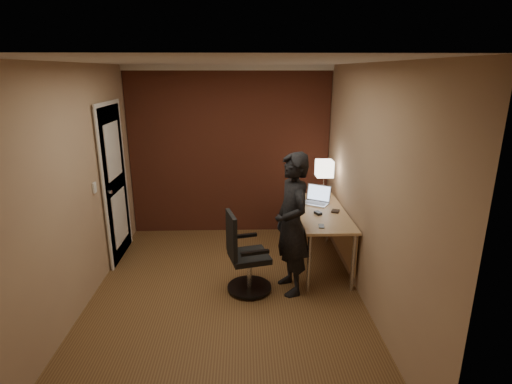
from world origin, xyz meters
TOP-DOWN VIEW (x-y plane):
  - room at (-0.27, 1.54)m, footprint 4.00×4.00m
  - desk at (1.25, 0.77)m, footprint 0.60×1.50m
  - desk_lamp at (1.30, 1.27)m, footprint 0.22×0.22m
  - laptop at (1.18, 1.08)m, footprint 0.42×0.39m
  - mouse at (1.11, 0.64)m, footprint 0.10×0.12m
  - phone at (1.08, 0.23)m, footprint 0.07×0.12m
  - wallet at (1.35, 0.71)m, footprint 0.13×0.14m
  - office_chair at (0.20, 0.11)m, footprint 0.51×0.57m
  - person at (0.73, 0.13)m, footprint 0.52×0.66m

SIDE VIEW (x-z plane):
  - office_chair at x=0.20m, z-range -0.05..0.88m
  - desk at x=1.25m, z-range 0.24..0.97m
  - phone at x=1.08m, z-range 0.73..0.74m
  - wallet at x=1.35m, z-range 0.73..0.75m
  - mouse at x=1.11m, z-range 0.73..0.76m
  - laptop at x=1.18m, z-range 0.68..0.91m
  - person at x=0.73m, z-range 0.00..1.61m
  - desk_lamp at x=1.30m, z-range 0.88..1.41m
  - room at x=-0.27m, z-range -0.63..3.37m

